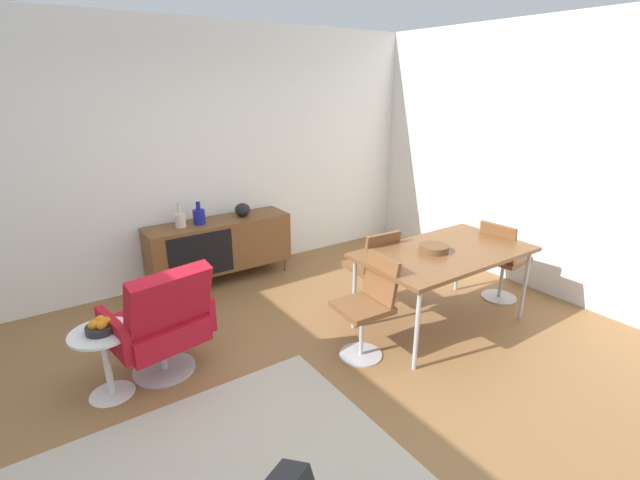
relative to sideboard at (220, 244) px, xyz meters
The scene contains 15 objects.
ground_plane 2.37m from the sideboard, 99.33° to the right, with size 8.32×8.32×0.00m, color olive.
wall_back 1.08m from the sideboard, 141.34° to the left, with size 6.80×0.12×2.80m, color white.
wall_right 3.76m from the sideboard, 39.15° to the right, with size 0.12×5.60×2.80m, color white.
sideboard is the anchor object (origin of this frame).
vase_cobalt 0.47m from the sideboard, ahead, with size 0.18×0.18×0.15m.
vase_sculptural_dark 0.42m from the sideboard, behind, with size 0.13×0.13×0.25m.
vase_ceramic_small 0.55m from the sideboard, behind, with size 0.11×0.11×0.27m.
dining_table 2.48m from the sideboard, 58.05° to the right, with size 1.60×0.90×0.74m.
wooden_bowl_on_table 2.40m from the sideboard, 59.71° to the right, with size 0.26×0.26×0.06m, color brown.
dining_chair_back_left 1.81m from the sideboard, 58.20° to the right, with size 0.43×0.45×0.86m.
dining_chair_near_window 2.14m from the sideboard, 78.74° to the right, with size 0.44×0.42×0.86m.
dining_chair_far_end 3.04m from the sideboard, 43.71° to the right, with size 0.45×0.43×0.86m.
lounge_chair_red 1.79m from the sideboard, 126.37° to the right, with size 0.79×0.75×0.95m.
side_table_round 2.07m from the sideboard, 135.57° to the right, with size 0.44×0.44×0.52m.
fruit_bowl 2.07m from the sideboard, 135.52° to the right, with size 0.20×0.20×0.11m.
Camera 1 is at (-1.39, -2.29, 2.17)m, focal length 25.25 mm.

